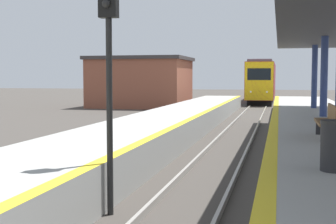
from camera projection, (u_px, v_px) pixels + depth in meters
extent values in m
cube|color=black|center=(262.00, 99.00, 51.07)|extent=(2.24, 15.59, 0.55)
cube|color=maroon|center=(262.00, 80.00, 50.92)|extent=(2.64, 17.33, 3.58)
cube|color=gold|center=(259.00, 81.00, 42.59)|extent=(2.58, 0.16, 3.51)
cube|color=black|center=(259.00, 74.00, 42.49)|extent=(2.11, 0.06, 1.07)
cube|color=#59595E|center=(263.00, 63.00, 50.78)|extent=(2.24, 16.46, 0.24)
sphere|color=white|center=(251.00, 92.00, 42.78)|extent=(0.18, 0.18, 0.18)
sphere|color=white|center=(267.00, 92.00, 42.44)|extent=(0.18, 0.18, 0.18)
cylinder|color=black|center=(110.00, 118.00, 9.09)|extent=(0.12, 0.12, 3.84)
sphere|color=black|center=(106.00, 4.00, 8.79)|extent=(0.16, 0.16, 0.16)
cylinder|color=navy|center=(324.00, 77.00, 19.84)|extent=(0.30, 0.30, 3.40)
cylinder|color=navy|center=(314.00, 77.00, 25.28)|extent=(0.30, 0.30, 3.40)
cylinder|color=#262628|center=(336.00, 147.00, 8.36)|extent=(0.54, 0.54, 0.85)
cube|color=brown|center=(325.00, 122.00, 12.87)|extent=(0.44, 1.98, 0.08)
cube|color=brown|center=(332.00, 113.00, 12.81)|extent=(0.06, 1.98, 0.44)
cube|color=#262628|center=(328.00, 134.00, 12.13)|extent=(0.35, 0.08, 0.40)
cube|color=#262628|center=(322.00, 128.00, 13.66)|extent=(0.35, 0.08, 0.40)
cube|color=brown|center=(141.00, 84.00, 42.44)|extent=(8.20, 7.03, 4.21)
cube|color=#383333|center=(141.00, 59.00, 42.27)|extent=(8.61, 7.38, 0.30)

